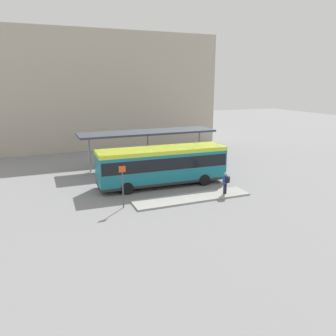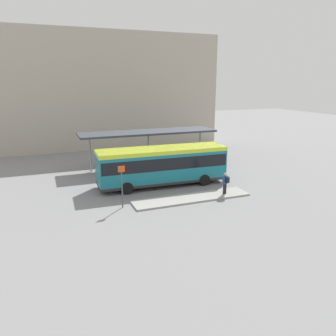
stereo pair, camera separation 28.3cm
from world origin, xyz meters
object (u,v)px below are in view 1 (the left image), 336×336
Objects in this scene: pedestrian_waiting at (226,182)px; bicycle_blue at (215,160)px; bicycle_black at (219,162)px; bicycle_white at (219,163)px; bicycle_green at (212,158)px; potted_planter_near_shelter at (128,168)px; city_bus at (162,164)px; platform_sign at (123,185)px.

bicycle_blue is (4.14, 8.65, -0.66)m from pedestrian_waiting.
bicycle_black is (4.22, 7.98, -0.68)m from pedestrian_waiting.
bicycle_black is (0.46, 0.67, -0.03)m from bicycle_white.
bicycle_white is 2.04m from bicycle_green.
bicycle_white is at bearing -48.03° from pedestrian_waiting.
potted_planter_near_shelter reaches higher than bicycle_white.
city_bus is 6.11× the size of bicycle_blue.
bicycle_white is 0.61× the size of platform_sign.
bicycle_black is at bearing 32.95° from platform_sign.
platform_sign reaches higher than pedestrian_waiting.
platform_sign is at bearing -137.04° from city_bus.
bicycle_green is at bearing 179.07° from bicycle_black.
pedestrian_waiting is (3.36, -4.00, -0.74)m from city_bus.
city_bus reaches higher than bicycle_white.
city_bus is 5.88× the size of bicycle_green.
bicycle_black is 0.55× the size of platform_sign.
potted_planter_near_shelter is at bearing -91.20° from bicycle_blue.
platform_sign reaches higher than bicycle_black.
bicycle_blue reaches higher than bicycle_black.
city_bus reaches higher than pedestrian_waiting.
bicycle_black is 1.24× the size of potted_planter_near_shelter.
city_bus is 8.94m from bicycle_blue.
city_bus reaches higher than bicycle_blue.
bicycle_white is 0.81m from bicycle_black.
bicycle_green is (-0.05, 0.67, 0.01)m from bicycle_blue.
city_bus is at bearing 41.23° from platform_sign.
pedestrian_waiting is at bearing -33.19° from bicycle_white.
bicycle_blue is (7.50, 4.66, -1.40)m from city_bus.
bicycle_green is (4.09, 9.32, -0.65)m from pedestrian_waiting.
bicycle_green is at bearing 177.22° from bicycle_blue.
bicycle_black is 0.90× the size of bicycle_green.
platform_sign is at bearing -107.37° from potted_planter_near_shelter.
platform_sign reaches higher than bicycle_blue.
bicycle_green is (-0.13, 1.34, 0.04)m from bicycle_black.
bicycle_blue is at bearing 158.57° from bicycle_white.
bicycle_white is 1.39m from bicycle_blue.
bicycle_green is at bearing 37.66° from platform_sign.
bicycle_black is at bearing 139.68° from bicycle_white.
pedestrian_waiting reaches higher than bicycle_black.
pedestrian_waiting is at bearing -34.50° from bicycle_black.
city_bus is at bearing -68.90° from bicycle_black.
city_bus reaches higher than bicycle_green.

